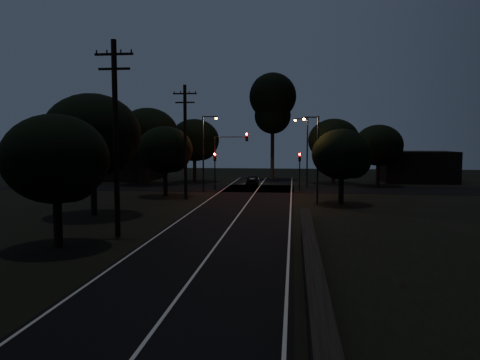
# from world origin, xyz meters

# --- Properties ---
(road_surface) EXTENTS (60.00, 70.00, 0.03)m
(road_surface) POSITION_xyz_m (0.00, 31.12, 0.01)
(road_surface) COLOR black
(road_surface) RESTS_ON ground
(retaining_wall) EXTENTS (6.93, 26.00, 1.60)m
(retaining_wall) POSITION_xyz_m (7.74, 3.00, 0.62)
(retaining_wall) COLOR black
(retaining_wall) RESTS_ON ground
(utility_pole_mid) EXTENTS (2.20, 0.30, 11.00)m
(utility_pole_mid) POSITION_xyz_m (-6.00, 15.00, 5.74)
(utility_pole_mid) COLOR black
(utility_pole_mid) RESTS_ON ground
(utility_pole_far) EXTENTS (2.20, 0.30, 10.50)m
(utility_pole_far) POSITION_xyz_m (-6.00, 32.00, 5.48)
(utility_pole_far) COLOR black
(utility_pole_far) RESTS_ON ground
(tree_left_b) EXTENTS (5.34, 5.34, 6.78)m
(tree_left_b) POSITION_xyz_m (-7.81, 11.89, 4.40)
(tree_left_b) COLOR black
(tree_left_b) RESTS_ON ground
(tree_left_c) EXTENTS (6.97, 6.97, 8.80)m
(tree_left_c) POSITION_xyz_m (-10.25, 21.86, 5.69)
(tree_left_c) COLOR black
(tree_left_c) RESTS_ON ground
(tree_left_d) EXTENTS (5.37, 5.37, 6.82)m
(tree_left_d) POSITION_xyz_m (-8.31, 33.89, 4.42)
(tree_left_d) COLOR black
(tree_left_d) RESTS_ON ground
(tree_far_nw) EXTENTS (6.49, 6.49, 8.22)m
(tree_far_nw) POSITION_xyz_m (-8.77, 49.87, 5.33)
(tree_far_nw) COLOR black
(tree_far_nw) RESTS_ON ground
(tree_far_w) EXTENTS (7.41, 7.41, 9.44)m
(tree_far_w) POSITION_xyz_m (-13.74, 45.85, 6.14)
(tree_far_w) COLOR black
(tree_far_w) RESTS_ON ground
(tree_far_ne) EXTENTS (6.46, 6.46, 8.17)m
(tree_far_ne) POSITION_xyz_m (9.23, 49.87, 5.29)
(tree_far_ne) COLOR black
(tree_far_ne) RESTS_ON ground
(tree_far_e) EXTENTS (5.76, 5.76, 7.30)m
(tree_far_e) POSITION_xyz_m (14.20, 46.88, 4.73)
(tree_far_e) COLOR black
(tree_far_e) RESTS_ON ground
(tree_right_a) EXTENTS (5.05, 5.05, 6.41)m
(tree_right_a) POSITION_xyz_m (8.18, 29.90, 4.16)
(tree_right_a) COLOR black
(tree_right_a) RESTS_ON ground
(tall_pine) EXTENTS (6.48, 6.48, 14.74)m
(tall_pine) POSITION_xyz_m (1.00, 55.00, 10.62)
(tall_pine) COLOR black
(tall_pine) RESTS_ON ground
(building_left) EXTENTS (10.00, 8.00, 4.40)m
(building_left) POSITION_xyz_m (-20.00, 52.00, 2.20)
(building_left) COLOR black
(building_left) RESTS_ON ground
(building_right) EXTENTS (9.00, 7.00, 4.00)m
(building_right) POSITION_xyz_m (20.00, 53.00, 2.00)
(building_right) COLOR black
(building_right) RESTS_ON ground
(signal_left) EXTENTS (0.28, 0.35, 4.10)m
(signal_left) POSITION_xyz_m (-4.60, 39.99, 2.84)
(signal_left) COLOR black
(signal_left) RESTS_ON ground
(signal_right) EXTENTS (0.28, 0.35, 4.10)m
(signal_right) POSITION_xyz_m (4.60, 39.99, 2.84)
(signal_right) COLOR black
(signal_right) RESTS_ON ground
(signal_mast) EXTENTS (3.70, 0.35, 6.25)m
(signal_mast) POSITION_xyz_m (-2.91, 39.99, 4.34)
(signal_mast) COLOR black
(signal_mast) RESTS_ON ground
(streetlight_a) EXTENTS (1.66, 0.26, 8.00)m
(streetlight_a) POSITION_xyz_m (-5.31, 38.00, 4.64)
(streetlight_a) COLOR black
(streetlight_a) RESTS_ON ground
(streetlight_b) EXTENTS (1.66, 0.26, 8.00)m
(streetlight_b) POSITION_xyz_m (5.31, 44.00, 4.64)
(streetlight_b) COLOR black
(streetlight_b) RESTS_ON ground
(streetlight_c) EXTENTS (1.46, 0.26, 7.50)m
(streetlight_c) POSITION_xyz_m (5.83, 30.00, 4.35)
(streetlight_c) COLOR black
(streetlight_c) RESTS_ON ground
(car) EXTENTS (1.87, 4.05, 1.34)m
(car) POSITION_xyz_m (-0.94, 45.47, 0.67)
(car) COLOR black
(car) RESTS_ON ground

